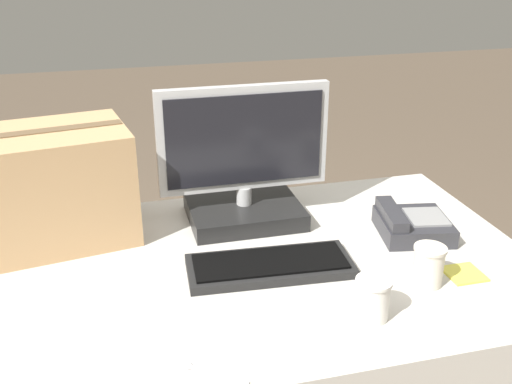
{
  "coord_description": "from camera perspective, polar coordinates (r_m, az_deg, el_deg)",
  "views": [
    {
      "loc": [
        -0.15,
        -1.29,
        1.49
      ],
      "look_at": [
        0.21,
        0.11,
        0.87
      ],
      "focal_mm": 42.0,
      "sensor_mm": 36.0,
      "label": 1
    }
  ],
  "objects": [
    {
      "name": "paper_cup_left",
      "position": [
        1.34,
        11.04,
        -9.94
      ],
      "size": [
        0.08,
        0.08,
        0.1
      ],
      "color": "white",
      "rests_on": "office_desk"
    },
    {
      "name": "desk_phone",
      "position": [
        1.72,
        14.57,
        -3.01
      ],
      "size": [
        0.22,
        0.22,
        0.08
      ],
      "rotation": [
        0.0,
        0.0,
        -0.18
      ],
      "color": "#2D2D33",
      "rests_on": "office_desk"
    },
    {
      "name": "sticky_note_pad",
      "position": [
        1.57,
        19.19,
        -7.36
      ],
      "size": [
        0.09,
        0.09,
        0.01
      ],
      "color": "#E5DB4C",
      "rests_on": "office_desk"
    },
    {
      "name": "paper_cup_right",
      "position": [
        1.49,
        16.1,
        -6.74
      ],
      "size": [
        0.08,
        0.08,
        0.1
      ],
      "color": "beige",
      "rests_on": "office_desk"
    },
    {
      "name": "cardboard_box",
      "position": [
        1.69,
        -19.27,
        0.46
      ],
      "size": [
        0.47,
        0.35,
        0.31
      ],
      "rotation": [
        0.0,
        0.0,
        0.16
      ],
      "color": "tan",
      "rests_on": "office_desk"
    },
    {
      "name": "spoon",
      "position": [
        1.21,
        -5.4,
        -16.48
      ],
      "size": [
        0.13,
        0.1,
        0.0
      ],
      "rotation": [
        0.0,
        0.0,
        2.51
      ],
      "color": "silver",
      "rests_on": "office_desk"
    },
    {
      "name": "keyboard",
      "position": [
        1.5,
        1.33,
        -7.01
      ],
      "size": [
        0.42,
        0.19,
        0.03
      ],
      "rotation": [
        0.0,
        0.0,
        -0.06
      ],
      "color": "black",
      "rests_on": "office_desk"
    },
    {
      "name": "monitor",
      "position": [
        1.7,
        -1.15,
        1.76
      ],
      "size": [
        0.48,
        0.26,
        0.4
      ],
      "color": "black",
      "rests_on": "office_desk"
    }
  ]
}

